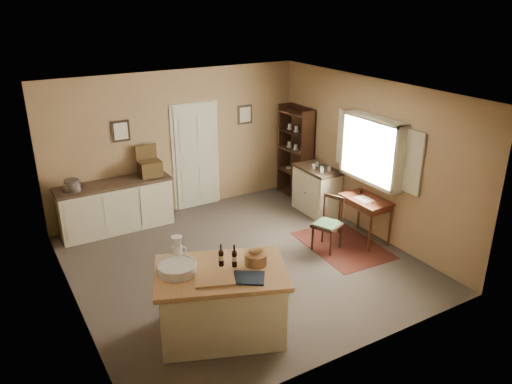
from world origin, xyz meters
TOP-DOWN VIEW (x-y plane):
  - ground at (0.00, 0.00)m, footprint 5.00×5.00m
  - wall_back at (0.00, 2.50)m, footprint 5.00×0.10m
  - wall_front at (0.00, -2.50)m, footprint 5.00×0.10m
  - wall_left at (-2.50, 0.00)m, footprint 0.10×5.00m
  - wall_right at (2.50, 0.00)m, footprint 0.10×5.00m
  - ceiling at (0.00, 0.00)m, footprint 5.00×5.00m
  - door at (0.35, 2.47)m, footprint 0.97×0.06m
  - framed_prints at (0.20, 2.48)m, footprint 2.82×0.02m
  - window at (2.42, -0.20)m, footprint 0.25×1.99m
  - work_island at (-1.06, -1.40)m, footprint 1.83×1.52m
  - sideboard at (-1.34, 2.20)m, footprint 1.99×0.57m
  - rug at (1.75, -0.34)m, footprint 1.18×1.66m
  - writing_desk at (2.20, -0.34)m, footprint 0.52×0.85m
  - desk_chair at (1.43, -0.30)m, footprint 0.54×0.54m
  - right_cabinet at (2.20, 1.02)m, footprint 0.53×0.95m
  - shelving_unit at (2.35, 1.92)m, footprint 0.32×0.85m

SIDE VIEW (x-z plane):
  - ground at x=0.00m, z-range 0.00..0.00m
  - rug at x=1.75m, z-range 0.00..0.01m
  - desk_chair at x=1.43m, z-range 0.00..0.89m
  - right_cabinet at x=2.20m, z-range -0.04..0.95m
  - sideboard at x=-1.34m, z-range -0.11..1.07m
  - work_island at x=-1.06m, z-range -0.12..1.08m
  - writing_desk at x=2.20m, z-range 0.26..1.07m
  - shelving_unit at x=2.35m, z-range 0.00..1.89m
  - door at x=0.35m, z-range 0.00..2.11m
  - wall_back at x=0.00m, z-range 0.00..2.70m
  - wall_front at x=0.00m, z-range 0.00..2.70m
  - wall_left at x=-2.50m, z-range 0.00..2.70m
  - wall_right at x=2.50m, z-range 0.00..2.70m
  - window at x=2.42m, z-range 0.99..2.11m
  - framed_prints at x=0.20m, z-range 1.53..1.91m
  - ceiling at x=0.00m, z-range 2.70..2.70m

